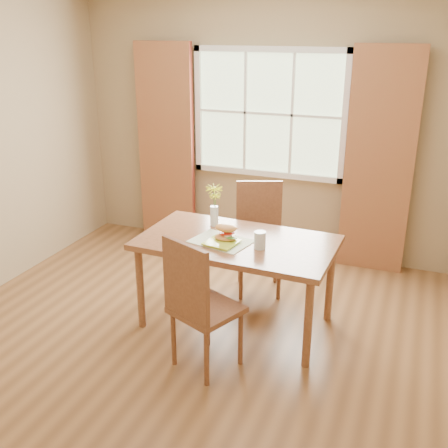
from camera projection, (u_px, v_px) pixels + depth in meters
room at (194, 172)px, 3.80m from camera, size 4.24×3.84×2.74m
window at (269, 114)px, 5.38m from camera, size 1.62×0.06×1.32m
curtain_left at (166, 145)px, 5.83m from camera, size 0.65×0.08×2.20m
curtain_right at (379, 164)px, 5.05m from camera, size 0.65×0.08×2.20m
dining_table at (237, 249)px, 4.18m from camera, size 1.58×0.92×0.75m
chair_near at (197, 301)px, 3.63m from camera, size 0.56×0.56×1.02m
chair_far at (259, 232)px, 4.85m from camera, size 0.55×0.55×1.02m
placemat at (221, 241)px, 4.12m from camera, size 0.51×0.42×0.01m
plate at (222, 243)px, 4.06m from camera, size 0.27×0.27×0.01m
croissant_sandwich at (226, 232)px, 4.08m from camera, size 0.20×0.15×0.14m
water_glass at (260, 240)px, 3.98m from camera, size 0.09×0.09×0.14m
flower_vase at (214, 202)px, 4.38m from camera, size 0.14×0.14×0.35m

